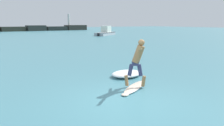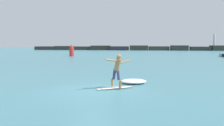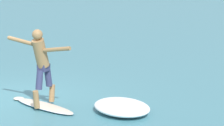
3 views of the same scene
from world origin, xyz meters
name	(u,v)px [view 3 (image 3 of 3)]	position (x,y,z in m)	size (l,w,h in m)	color
ground_plane	(6,99)	(0.00, 0.00, 0.00)	(200.00, 200.00, 0.00)	teal
surfboard	(44,106)	(1.00, 0.79, 0.04)	(2.01, 1.41, 0.21)	beige
surfer	(41,61)	(1.09, 0.75, 1.13)	(1.21, 1.29, 1.79)	#9A7145
wave_foam_at_tail	(122,107)	(1.88, 2.43, 0.13)	(1.74, 1.44, 0.26)	white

